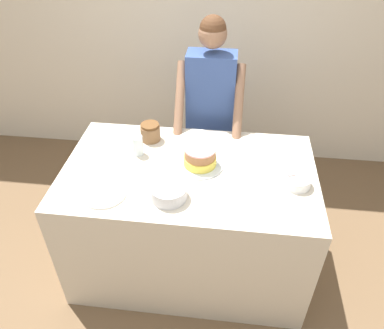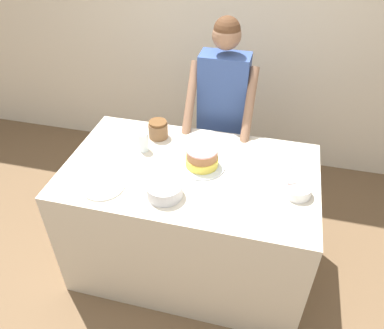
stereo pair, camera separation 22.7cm
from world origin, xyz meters
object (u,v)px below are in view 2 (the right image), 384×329
Objects in this scene: cake at (202,158)px; frosting_bowl_pink at (297,189)px; person_baker at (223,104)px; ceramic_plate at (103,186)px; frosting_bowl_white at (164,190)px; stoneware_jar at (158,129)px; drinking_glass at (143,142)px.

cake is 1.73× the size of frosting_bowl_pink.
person_baker is 1.12m from ceramic_plate.
person_baker is 0.97m from frosting_bowl_pink.
cake is 1.17× the size of ceramic_plate.
cake is at bearing 168.08° from frosting_bowl_pink.
frosting_bowl_white is (-0.15, -0.32, -0.01)m from cake.
frosting_bowl_pink is at bearing -11.92° from cake.
stoneware_jar reaches higher than ceramic_plate.
ceramic_plate is at bearing -104.48° from stoneware_jar.
ceramic_plate is (-0.52, -0.34, -0.05)m from cake.
cake is at bearing -91.11° from person_baker.
cake is 0.61m from frosting_bowl_pink.
frosting_bowl_pink is 1.30× the size of stoneware_jar.
cake is 2.24× the size of drinking_glass.
person_baker is at bearing 52.87° from drinking_glass.
frosting_bowl_white is 0.81× the size of ceramic_plate.
frosting_bowl_pink reaches higher than drinking_glass.
person_baker is 9.35× the size of frosting_bowl_pink.
drinking_glass is at bearing -127.13° from person_baker.
frosting_bowl_white is 1.19× the size of frosting_bowl_pink.
frosting_bowl_white is 0.38m from ceramic_plate.
ceramic_plate is 0.61m from stoneware_jar.
drinking_glass is at bearing 168.84° from frosting_bowl_pink.
drinking_glass is 0.18m from stoneware_jar.
ceramic_plate is (-0.11, -0.42, -0.06)m from drinking_glass.
person_baker is 0.55m from stoneware_jar.
frosting_bowl_white is at bearing -165.09° from frosting_bowl_pink.
drinking_glass is at bearing 75.55° from ceramic_plate.
frosting_bowl_white is at bearing -99.34° from person_baker.
frosting_bowl_pink is 1.04m from stoneware_jar.
stoneware_jar is at bearing 75.46° from drinking_glass.
cake is at bearing 33.02° from ceramic_plate.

